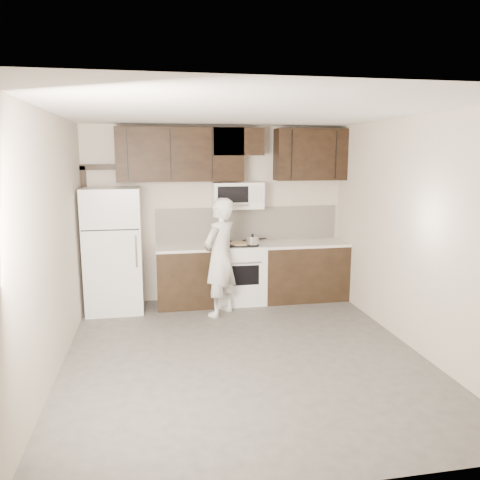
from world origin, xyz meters
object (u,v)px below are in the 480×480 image
object	(u,v)px
refrigerator	(114,250)
person	(220,257)
stove	(239,273)
microwave	(237,195)

from	to	relation	value
refrigerator	person	xyz separation A→B (m)	(1.48, -0.48, -0.06)
stove	microwave	xyz separation A→B (m)	(-0.00, 0.12, 1.19)
refrigerator	person	bearing A→B (deg)	-17.83
microwave	refrigerator	size ratio (longest dim) A/B	0.42
microwave	refrigerator	world-z (taller)	microwave
stove	person	size ratio (longest dim) A/B	0.56
stove	microwave	distance (m)	1.20
stove	refrigerator	size ratio (longest dim) A/B	0.52
stove	person	bearing A→B (deg)	-124.95
microwave	refrigerator	distance (m)	2.00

